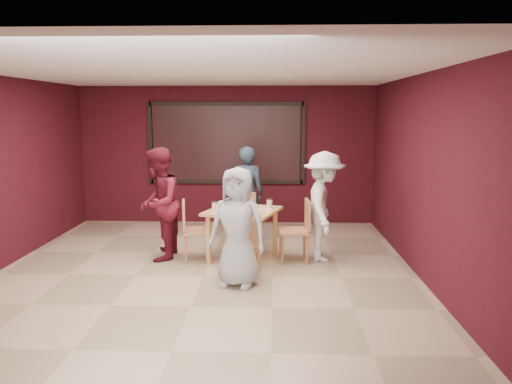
{
  "coord_description": "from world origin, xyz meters",
  "views": [
    {
      "loc": [
        0.98,
        -6.69,
        2.27
      ],
      "look_at": [
        0.7,
        0.82,
        1.07
      ],
      "focal_mm": 35.0,
      "sensor_mm": 36.0,
      "label": 1
    }
  ],
  "objects_px": {
    "chair_back": "(244,217)",
    "diner_front": "(238,227)",
    "chair_front": "(243,243)",
    "diner_back": "(246,193)",
    "dining_table": "(243,216)",
    "chair_right": "(299,227)",
    "diner_left": "(159,204)",
    "diner_right": "(324,206)",
    "chair_left": "(192,227)"
  },
  "relations": [
    {
      "from": "dining_table",
      "to": "diner_right",
      "type": "xyz_separation_m",
      "value": [
        1.25,
        0.04,
        0.15
      ]
    },
    {
      "from": "chair_front",
      "to": "diner_back",
      "type": "xyz_separation_m",
      "value": [
        -0.07,
        2.03,
        0.38
      ]
    },
    {
      "from": "dining_table",
      "to": "chair_back",
      "type": "relative_size",
      "value": 1.38
    },
    {
      "from": "chair_front",
      "to": "diner_back",
      "type": "bearing_deg",
      "value": 91.99
    },
    {
      "from": "diner_back",
      "to": "chair_front",
      "type": "bearing_deg",
      "value": 90.34
    },
    {
      "from": "dining_table",
      "to": "diner_front",
      "type": "bearing_deg",
      "value": -89.61
    },
    {
      "from": "chair_front",
      "to": "diner_left",
      "type": "relative_size",
      "value": 0.46
    },
    {
      "from": "chair_right",
      "to": "dining_table",
      "type": "bearing_deg",
      "value": 176.64
    },
    {
      "from": "chair_back",
      "to": "diner_back",
      "type": "relative_size",
      "value": 0.54
    },
    {
      "from": "chair_left",
      "to": "diner_front",
      "type": "relative_size",
      "value": 0.59
    },
    {
      "from": "diner_back",
      "to": "diner_left",
      "type": "xyz_separation_m",
      "value": [
        -1.28,
        -1.27,
        0.03
      ]
    },
    {
      "from": "dining_table",
      "to": "diner_front",
      "type": "distance_m",
      "value": 1.18
    },
    {
      "from": "diner_left",
      "to": "diner_back",
      "type": "bearing_deg",
      "value": 134.17
    },
    {
      "from": "dining_table",
      "to": "diner_back",
      "type": "bearing_deg",
      "value": 90.68
    },
    {
      "from": "chair_left",
      "to": "diner_front",
      "type": "height_order",
      "value": "diner_front"
    },
    {
      "from": "diner_back",
      "to": "dining_table",
      "type": "bearing_deg",
      "value": 89.03
    },
    {
      "from": "chair_right",
      "to": "diner_right",
      "type": "xyz_separation_m",
      "value": [
        0.38,
        0.09,
        0.3
      ]
    },
    {
      "from": "chair_back",
      "to": "diner_back",
      "type": "xyz_separation_m",
      "value": [
        0.02,
        0.51,
        0.33
      ]
    },
    {
      "from": "chair_front",
      "to": "diner_front",
      "type": "distance_m",
      "value": 0.54
    },
    {
      "from": "chair_back",
      "to": "diner_right",
      "type": "relative_size",
      "value": 0.54
    },
    {
      "from": "chair_front",
      "to": "chair_left",
      "type": "distance_m",
      "value": 1.08
    },
    {
      "from": "dining_table",
      "to": "chair_right",
      "type": "relative_size",
      "value": 1.32
    },
    {
      "from": "chair_front",
      "to": "diner_right",
      "type": "relative_size",
      "value": 0.48
    },
    {
      "from": "chair_back",
      "to": "chair_right",
      "type": "xyz_separation_m",
      "value": [
        0.9,
        -0.81,
        0.02
      ]
    },
    {
      "from": "chair_front",
      "to": "diner_back",
      "type": "relative_size",
      "value": 0.48
    },
    {
      "from": "diner_left",
      "to": "diner_front",
      "type": "bearing_deg",
      "value": 47.44
    },
    {
      "from": "chair_back",
      "to": "diner_front",
      "type": "relative_size",
      "value": 0.58
    },
    {
      "from": "chair_left",
      "to": "diner_right",
      "type": "xyz_separation_m",
      "value": [
        2.02,
        0.1,
        0.31
      ]
    },
    {
      "from": "chair_left",
      "to": "diner_right",
      "type": "bearing_deg",
      "value": 2.86
    },
    {
      "from": "diner_right",
      "to": "diner_left",
      "type": "bearing_deg",
      "value": 95.52
    },
    {
      "from": "diner_left",
      "to": "diner_right",
      "type": "height_order",
      "value": "diner_left"
    },
    {
      "from": "chair_left",
      "to": "chair_back",
      "type": "bearing_deg",
      "value": 47.73
    },
    {
      "from": "dining_table",
      "to": "diner_back",
      "type": "height_order",
      "value": "diner_back"
    },
    {
      "from": "diner_front",
      "to": "diner_right",
      "type": "distance_m",
      "value": 1.74
    },
    {
      "from": "chair_right",
      "to": "diner_back",
      "type": "distance_m",
      "value": 1.62
    },
    {
      "from": "chair_left",
      "to": "dining_table",
      "type": "bearing_deg",
      "value": 4.27
    },
    {
      "from": "chair_back",
      "to": "diner_left",
      "type": "xyz_separation_m",
      "value": [
        -1.27,
        -0.76,
        0.36
      ]
    },
    {
      "from": "chair_front",
      "to": "diner_right",
      "type": "height_order",
      "value": "diner_right"
    },
    {
      "from": "chair_back",
      "to": "diner_back",
      "type": "distance_m",
      "value": 0.61
    },
    {
      "from": "chair_right",
      "to": "diner_left",
      "type": "distance_m",
      "value": 2.19
    },
    {
      "from": "dining_table",
      "to": "diner_front",
      "type": "xyz_separation_m",
      "value": [
        0.01,
        -1.17,
        0.1
      ]
    },
    {
      "from": "chair_front",
      "to": "chair_left",
      "type": "height_order",
      "value": "chair_left"
    },
    {
      "from": "chair_right",
      "to": "diner_back",
      "type": "relative_size",
      "value": 0.57
    },
    {
      "from": "chair_right",
      "to": "diner_right",
      "type": "distance_m",
      "value": 0.49
    },
    {
      "from": "diner_right",
      "to": "diner_back",
      "type": "bearing_deg",
      "value": 50.4
    },
    {
      "from": "chair_right",
      "to": "diner_left",
      "type": "bearing_deg",
      "value": 178.52
    },
    {
      "from": "diner_back",
      "to": "diner_right",
      "type": "height_order",
      "value": "diner_right"
    },
    {
      "from": "diner_front",
      "to": "diner_left",
      "type": "distance_m",
      "value": 1.76
    },
    {
      "from": "dining_table",
      "to": "diner_left",
      "type": "xyz_separation_m",
      "value": [
        -1.3,
        0.0,
        0.18
      ]
    },
    {
      "from": "dining_table",
      "to": "diner_right",
      "type": "distance_m",
      "value": 1.26
    }
  ]
}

